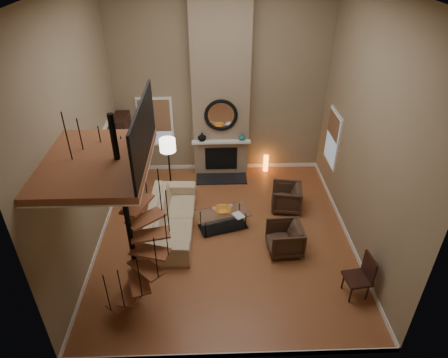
{
  "coord_description": "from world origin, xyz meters",
  "views": [
    {
      "loc": [
        -0.27,
        -7.4,
        6.4
      ],
      "look_at": [
        0.0,
        0.4,
        1.4
      ],
      "focal_mm": 31.68,
      "sensor_mm": 36.0,
      "label": 1
    }
  ],
  "objects_px": {
    "armchair_far": "(288,238)",
    "floor_lamp": "(168,150)",
    "armchair_near": "(289,198)",
    "side_chair": "(362,275)",
    "accent_lamp": "(266,163)",
    "coffee_table": "(223,218)",
    "hutch": "(124,149)",
    "sofa": "(171,216)"
  },
  "relations": [
    {
      "from": "armchair_far",
      "to": "side_chair",
      "type": "distance_m",
      "value": 1.84
    },
    {
      "from": "armchair_far",
      "to": "hutch",
      "type": "bearing_deg",
      "value": -131.99
    },
    {
      "from": "armchair_near",
      "to": "accent_lamp",
      "type": "xyz_separation_m",
      "value": [
        -0.37,
        1.98,
        -0.1
      ]
    },
    {
      "from": "armchair_near",
      "to": "armchair_far",
      "type": "xyz_separation_m",
      "value": [
        -0.31,
        -1.61,
        0.0
      ]
    },
    {
      "from": "armchair_far",
      "to": "sofa",
      "type": "bearing_deg",
      "value": -111.11
    },
    {
      "from": "armchair_near",
      "to": "floor_lamp",
      "type": "relative_size",
      "value": 0.44
    },
    {
      "from": "hutch",
      "to": "coffee_table",
      "type": "relative_size",
      "value": 1.45
    },
    {
      "from": "armchair_near",
      "to": "armchair_far",
      "type": "height_order",
      "value": "armchair_far"
    },
    {
      "from": "sofa",
      "to": "coffee_table",
      "type": "distance_m",
      "value": 1.29
    },
    {
      "from": "armchair_far",
      "to": "floor_lamp",
      "type": "bearing_deg",
      "value": -133.62
    },
    {
      "from": "armchair_far",
      "to": "side_chair",
      "type": "bearing_deg",
      "value": 39.36
    },
    {
      "from": "hutch",
      "to": "coffee_table",
      "type": "height_order",
      "value": "hutch"
    },
    {
      "from": "accent_lamp",
      "to": "side_chair",
      "type": "height_order",
      "value": "side_chair"
    },
    {
      "from": "hutch",
      "to": "armchair_near",
      "type": "bearing_deg",
      "value": -21.17
    },
    {
      "from": "accent_lamp",
      "to": "sofa",
      "type": "bearing_deg",
      "value": -134.61
    },
    {
      "from": "armchair_far",
      "to": "coffee_table",
      "type": "distance_m",
      "value": 1.71
    },
    {
      "from": "hutch",
      "to": "armchair_near",
      "type": "relative_size",
      "value": 2.63
    },
    {
      "from": "floor_lamp",
      "to": "side_chair",
      "type": "height_order",
      "value": "floor_lamp"
    },
    {
      "from": "armchair_near",
      "to": "armchair_far",
      "type": "distance_m",
      "value": 1.64
    },
    {
      "from": "armchair_far",
      "to": "floor_lamp",
      "type": "relative_size",
      "value": 0.45
    },
    {
      "from": "sofa",
      "to": "armchair_near",
      "type": "distance_m",
      "value": 3.14
    },
    {
      "from": "coffee_table",
      "to": "sofa",
      "type": "bearing_deg",
      "value": -179.22
    },
    {
      "from": "coffee_table",
      "to": "armchair_near",
      "type": "bearing_deg",
      "value": 22.17
    },
    {
      "from": "sofa",
      "to": "armchair_far",
      "type": "relative_size",
      "value": 3.47
    },
    {
      "from": "armchair_far",
      "to": "side_chair",
      "type": "relative_size",
      "value": 0.78
    },
    {
      "from": "coffee_table",
      "to": "accent_lamp",
      "type": "relative_size",
      "value": 2.66
    },
    {
      "from": "floor_lamp",
      "to": "side_chair",
      "type": "relative_size",
      "value": 1.74
    },
    {
      "from": "armchair_far",
      "to": "floor_lamp",
      "type": "xyz_separation_m",
      "value": [
        -2.87,
        2.42,
        1.06
      ]
    },
    {
      "from": "armchair_near",
      "to": "side_chair",
      "type": "distance_m",
      "value": 3.1
    },
    {
      "from": "coffee_table",
      "to": "side_chair",
      "type": "relative_size",
      "value": 1.4
    },
    {
      "from": "hutch",
      "to": "armchair_far",
      "type": "distance_m",
      "value": 5.46
    },
    {
      "from": "hutch",
      "to": "floor_lamp",
      "type": "bearing_deg",
      "value": -34.81
    },
    {
      "from": "armchair_far",
      "to": "coffee_table",
      "type": "relative_size",
      "value": 0.56
    },
    {
      "from": "sofa",
      "to": "side_chair",
      "type": "distance_m",
      "value": 4.56
    },
    {
      "from": "armchair_far",
      "to": "accent_lamp",
      "type": "bearing_deg",
      "value": 177.4
    },
    {
      "from": "accent_lamp",
      "to": "side_chair",
      "type": "bearing_deg",
      "value": -75.17
    },
    {
      "from": "side_chair",
      "to": "armchair_far",
      "type": "bearing_deg",
      "value": 132.91
    },
    {
      "from": "sofa",
      "to": "floor_lamp",
      "type": "bearing_deg",
      "value": 6.43
    },
    {
      "from": "armchair_near",
      "to": "side_chair",
      "type": "relative_size",
      "value": 0.77
    },
    {
      "from": "sofa",
      "to": "armchair_near",
      "type": "relative_size",
      "value": 3.5
    },
    {
      "from": "armchair_near",
      "to": "accent_lamp",
      "type": "bearing_deg",
      "value": -159.88
    },
    {
      "from": "armchair_near",
      "to": "floor_lamp",
      "type": "xyz_separation_m",
      "value": [
        -3.19,
        0.81,
        1.06
      ]
    }
  ]
}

